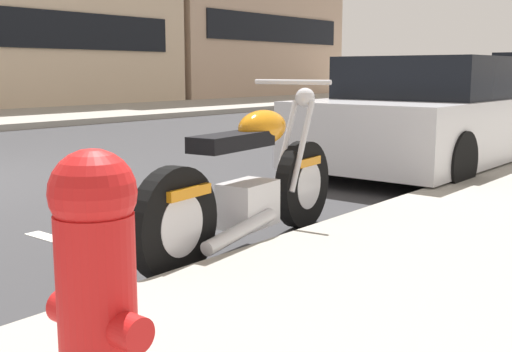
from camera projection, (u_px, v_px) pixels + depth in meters
name	position (u px, v px, depth m)	size (l,w,h in m)	color
sidewalk_far_curb	(195.00, 106.00, 20.25)	(120.00, 5.00, 0.14)	gray
parking_stall_stripe	(127.00, 260.00, 4.07)	(0.12, 2.20, 0.01)	silver
parked_motorcycle	(250.00, 186.00, 4.25)	(2.18, 0.63, 1.13)	black
parked_car_behind_motorcycle	(433.00, 118.00, 7.71)	(4.03, 1.87, 1.35)	silver
fire_hydrant	(97.00, 292.00, 1.77)	(0.24, 0.36, 0.85)	red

